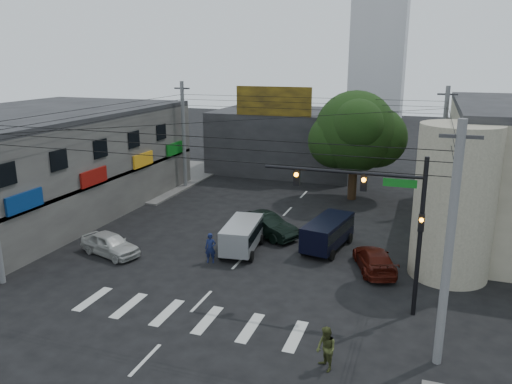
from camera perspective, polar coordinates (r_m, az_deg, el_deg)
The scene contains 18 objects.
ground at distance 26.71m, azimuth -3.47°, elevation -9.54°, with size 160.00×160.00×0.00m, color black.
sidewalk_far_left at distance 50.05m, azimuth -14.67°, elevation 1.90°, with size 16.00×16.00×0.15m, color #514F4C.
building_left at distance 40.21m, azimuth -24.44°, elevation 2.83°, with size 14.00×24.00×7.00m, color #44413F.
corner_column at distance 27.34m, azimuth 21.70°, elevation -1.11°, with size 4.00×4.00×8.00m, color gray.
building_far at distance 50.84m, azimuth 3.61°, elevation 5.93°, with size 14.00×10.00×6.00m, color #232326.
billboard at distance 45.65m, azimuth 2.00°, elevation 10.33°, with size 7.00×0.30×2.60m, color olive.
street_tree at distance 40.13m, azimuth 11.25°, elevation 6.75°, with size 6.40×6.40×8.70m.
traffic_gantry at distance 22.32m, azimuth 14.18°, elevation -1.78°, with size 7.10×0.35×7.20m.
utility_pole_near_right at distance 19.04m, azimuth 21.18°, elevation -6.06°, with size 0.32×0.32×9.20m, color #59595B.
utility_pole_far_left at distance 43.73m, azimuth -8.26°, elevation 6.41°, with size 0.32×0.32×9.20m, color #59595B.
utility_pole_far_right at distance 38.91m, azimuth 20.50°, elevation 4.52°, with size 0.32×0.32×9.20m, color #59595B.
dark_sedan at distance 32.00m, azimuth 1.10°, elevation -3.81°, with size 4.76×3.34×1.49m, color black.
white_compact at distance 30.30m, azimuth -16.35°, elevation -5.72°, with size 4.21×2.62×1.34m, color #B7B7B3.
maroon_sedan at distance 27.82m, azimuth 13.39°, elevation -7.52°, with size 3.06×4.62×1.24m, color #401009.
silver_minivan at distance 29.51m, azimuth -1.61°, elevation -5.19°, with size 2.22×4.31×1.78m, color gray, non-canonical shape.
navy_van at distance 30.19m, azimuth 8.19°, elevation -4.82°, with size 2.50×4.79×1.82m, color black, non-canonical shape.
traffic_officer at distance 28.10m, azimuth -5.22°, elevation -6.40°, with size 0.71×0.56×1.71m, color #131C44.
pedestrian_olive at distance 19.27m, azimuth 8.01°, elevation -17.34°, with size 1.03×1.05×1.70m, color #3A401D.
Camera 1 is at (9.47, -22.34, 11.17)m, focal length 35.00 mm.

